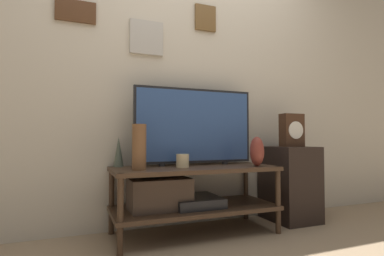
{
  "coord_description": "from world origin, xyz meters",
  "views": [
    {
      "loc": [
        -0.85,
        -1.79,
        0.71
      ],
      "look_at": [
        -0.02,
        0.29,
        0.79
      ],
      "focal_mm": 28.0,
      "sensor_mm": 36.0,
      "label": 1
    }
  ],
  "objects_px": {
    "vase_slim_bronze": "(119,152)",
    "mantel_clock": "(292,130)",
    "television": "(195,126)",
    "candle_jar": "(183,161)",
    "vase_urn_stoneware": "(257,151)",
    "vase_tall_ceramic": "(139,147)"
  },
  "relations": [
    {
      "from": "vase_tall_ceramic",
      "to": "vase_slim_bronze",
      "type": "xyz_separation_m",
      "value": [
        -0.1,
        0.29,
        -0.04
      ]
    },
    {
      "from": "television",
      "to": "mantel_clock",
      "type": "distance_m",
      "value": 0.88
    },
    {
      "from": "television",
      "to": "vase_urn_stoneware",
      "type": "bearing_deg",
      "value": -31.91
    },
    {
      "from": "vase_slim_bronze",
      "to": "candle_jar",
      "type": "xyz_separation_m",
      "value": [
        0.43,
        -0.23,
        -0.06
      ]
    },
    {
      "from": "vase_tall_ceramic",
      "to": "vase_urn_stoneware",
      "type": "height_order",
      "value": "vase_tall_ceramic"
    },
    {
      "from": "television",
      "to": "vase_slim_bronze",
      "type": "relative_size",
      "value": 4.42
    },
    {
      "from": "vase_tall_ceramic",
      "to": "mantel_clock",
      "type": "distance_m",
      "value": 1.36
    },
    {
      "from": "vase_urn_stoneware",
      "to": "mantel_clock",
      "type": "height_order",
      "value": "mantel_clock"
    },
    {
      "from": "candle_jar",
      "to": "mantel_clock",
      "type": "bearing_deg",
      "value": 1.81
    },
    {
      "from": "vase_urn_stoneware",
      "to": "candle_jar",
      "type": "xyz_separation_m",
      "value": [
        -0.56,
        0.12,
        -0.06
      ]
    },
    {
      "from": "television",
      "to": "mantel_clock",
      "type": "bearing_deg",
      "value": -6.85
    },
    {
      "from": "television",
      "to": "candle_jar",
      "type": "xyz_separation_m",
      "value": [
        -0.15,
        -0.14,
        -0.26
      ]
    },
    {
      "from": "vase_urn_stoneware",
      "to": "vase_slim_bronze",
      "type": "bearing_deg",
      "value": 160.73
    },
    {
      "from": "vase_urn_stoneware",
      "to": "candle_jar",
      "type": "height_order",
      "value": "vase_urn_stoneware"
    },
    {
      "from": "vase_tall_ceramic",
      "to": "vase_urn_stoneware",
      "type": "relative_size",
      "value": 1.36
    },
    {
      "from": "candle_jar",
      "to": "mantel_clock",
      "type": "xyz_separation_m",
      "value": [
        1.02,
        0.03,
        0.23
      ]
    },
    {
      "from": "vase_slim_bronze",
      "to": "mantel_clock",
      "type": "xyz_separation_m",
      "value": [
        1.45,
        -0.2,
        0.17
      ]
    },
    {
      "from": "vase_tall_ceramic",
      "to": "mantel_clock",
      "type": "relative_size",
      "value": 1.08
    },
    {
      "from": "vase_tall_ceramic",
      "to": "candle_jar",
      "type": "relative_size",
      "value": 3.15
    },
    {
      "from": "vase_slim_bronze",
      "to": "mantel_clock",
      "type": "relative_size",
      "value": 0.78
    },
    {
      "from": "television",
      "to": "vase_slim_bronze",
      "type": "bearing_deg",
      "value": 171.04
    },
    {
      "from": "vase_tall_ceramic",
      "to": "candle_jar",
      "type": "xyz_separation_m",
      "value": [
        0.33,
        0.06,
        -0.11
      ]
    }
  ]
}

